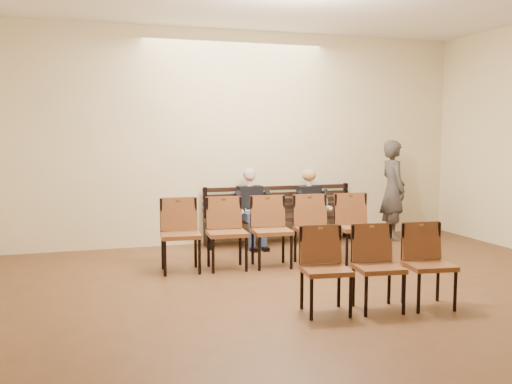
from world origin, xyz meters
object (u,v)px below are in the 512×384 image
at_px(seated_woman, 311,210).
at_px(chair_row_front, 272,232).
at_px(laptop, 256,213).
at_px(bench, 282,229).
at_px(passerby, 393,182).
at_px(chair_row_back, 378,268).
at_px(water_bottle, 325,211).
at_px(seated_man, 252,210).
at_px(bag, 374,257).

distance_m(seated_woman, chair_row_front, 1.86).
bearing_deg(laptop, bench, 33.69).
xyz_separation_m(bench, seated_woman, (0.47, -0.12, 0.32)).
xyz_separation_m(passerby, chair_row_front, (-2.65, -1.30, -0.49)).
distance_m(laptop, passerby, 2.50).
height_order(passerby, chair_row_back, passerby).
height_order(bench, water_bottle, water_bottle).
distance_m(passerby, chair_row_front, 2.99).
bearing_deg(water_bottle, bench, 147.97).
height_order(water_bottle, chair_row_back, chair_row_back).
xyz_separation_m(laptop, chair_row_front, (-0.19, -1.31, -0.07)).
bearing_deg(chair_row_front, laptop, 85.83).
bearing_deg(chair_row_front, bench, 69.22).
xyz_separation_m(seated_man, bag, (1.17, -1.89, -0.46)).
bearing_deg(passerby, water_bottle, 100.85).
relative_size(bag, chair_row_back, 0.24).
xyz_separation_m(bench, bag, (0.60, -2.01, -0.09)).
relative_size(bench, seated_woman, 2.39).
bearing_deg(water_bottle, chair_row_back, -105.41).
xyz_separation_m(bench, chair_row_front, (-0.72, -1.55, 0.26)).
bearing_deg(laptop, chair_row_front, -89.38).
xyz_separation_m(seated_man, chair_row_front, (-0.15, -1.43, -0.11)).
bearing_deg(passerby, bag, 148.16).
xyz_separation_m(seated_man, laptop, (0.04, -0.12, -0.03)).
relative_size(water_bottle, chair_row_back, 0.15).
bearing_deg(chair_row_front, seated_woman, 54.38).
bearing_deg(bench, water_bottle, -32.03).
height_order(bench, chair_row_back, chair_row_back).
bearing_deg(laptop, bag, -48.44).
relative_size(water_bottle, chair_row_front, 0.08).
relative_size(bench, laptop, 8.66).
relative_size(laptop, bag, 0.80).
distance_m(seated_woman, laptop, 1.01).
xyz_separation_m(bag, passerby, (1.33, 1.76, 0.84)).
bearing_deg(bench, seated_woman, -14.32).
relative_size(laptop, passerby, 0.15).
xyz_separation_m(laptop, chair_row_back, (0.22, -3.46, -0.12)).
bearing_deg(bag, chair_row_front, 160.60).
relative_size(passerby, chair_row_front, 0.66).
bearing_deg(chair_row_front, chair_row_back, -74.74).
xyz_separation_m(bench, passerby, (1.93, -0.25, 0.76)).
height_order(bench, bag, bench).
height_order(seated_man, chair_row_back, seated_man).
height_order(passerby, chair_row_front, passerby).
relative_size(seated_woman, bag, 2.90).
height_order(seated_man, seated_woman, seated_man).
xyz_separation_m(laptop, passerby, (2.46, -0.01, 0.42)).
bearing_deg(passerby, chair_row_back, 152.27).
bearing_deg(seated_man, bag, -58.33).
relative_size(laptop, chair_row_back, 0.19).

